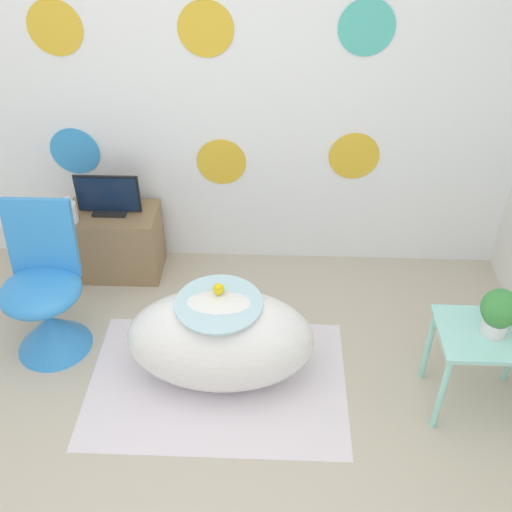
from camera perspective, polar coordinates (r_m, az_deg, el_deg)
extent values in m
cube|color=white|center=(3.46, -4.30, 17.86)|extent=(4.62, 0.04, 2.60)
cylinder|color=#3899E5|center=(3.83, -16.86, 9.52)|extent=(0.30, 0.01, 0.30)
cylinder|color=gold|center=(3.67, -3.32, 8.91)|extent=(0.30, 0.01, 0.30)
cylinder|color=gold|center=(3.66, 9.31, 9.35)|extent=(0.30, 0.01, 0.30)
cylinder|color=gold|center=(3.56, -18.61, 19.90)|extent=(0.30, 0.01, 0.30)
cylinder|color=gold|center=(3.38, -4.82, 20.74)|extent=(0.30, 0.01, 0.30)
cylinder|color=#4CBFB2|center=(3.38, 10.50, 20.61)|extent=(0.30, 0.01, 0.30)
cube|color=silver|center=(3.24, -3.68, -11.88)|extent=(1.35, 0.91, 0.01)
ellipsoid|color=white|center=(3.08, -3.40, -7.93)|extent=(0.95, 0.53, 0.53)
cylinder|color=#B2DBEA|center=(2.91, -3.57, -4.51)|extent=(0.43, 0.43, 0.01)
sphere|color=yellow|center=(2.91, -3.59, -3.17)|extent=(0.06, 0.06, 0.06)
sphere|color=yellow|center=(2.89, -3.62, -2.97)|extent=(0.04, 0.04, 0.04)
cone|color=orange|center=(2.88, -3.65, -3.18)|extent=(0.02, 0.02, 0.02)
cone|color=#338CE0|center=(3.52, -18.85, -6.80)|extent=(0.41, 0.41, 0.22)
ellipsoid|color=#338CE0|center=(3.33, -19.84, -3.18)|extent=(0.43, 0.43, 0.15)
cube|color=#338CE0|center=(3.32, -19.79, 1.59)|extent=(0.36, 0.10, 0.45)
cube|color=#8E704C|center=(3.89, -13.18, 1.30)|extent=(0.55, 0.33, 0.45)
cube|color=white|center=(3.71, -13.90, 0.84)|extent=(0.47, 0.01, 0.13)
cube|color=black|center=(3.76, -13.68, 4.18)|extent=(0.20, 0.12, 0.02)
cube|color=black|center=(3.70, -13.93, 5.79)|extent=(0.39, 0.01, 0.24)
cube|color=#0F1E38|center=(3.69, -13.97, 5.71)|extent=(0.37, 0.01, 0.22)
cylinder|color=white|center=(3.71, -17.36, 3.96)|extent=(0.09, 0.09, 0.12)
cylinder|color=white|center=(3.67, -17.58, 4.97)|extent=(0.05, 0.05, 0.03)
cube|color=#99E0D8|center=(3.00, 21.54, -6.96)|extent=(0.49, 0.37, 0.02)
cylinder|color=#99E0D8|center=(3.00, 17.22, -12.52)|extent=(0.03, 0.03, 0.47)
cylinder|color=#99E0D8|center=(3.21, 16.09, -8.19)|extent=(0.03, 0.03, 0.47)
cylinder|color=white|center=(2.96, 21.76, -6.25)|extent=(0.12, 0.12, 0.08)
sphere|color=#3D8E42|center=(2.89, 22.27, -4.61)|extent=(0.18, 0.18, 0.18)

